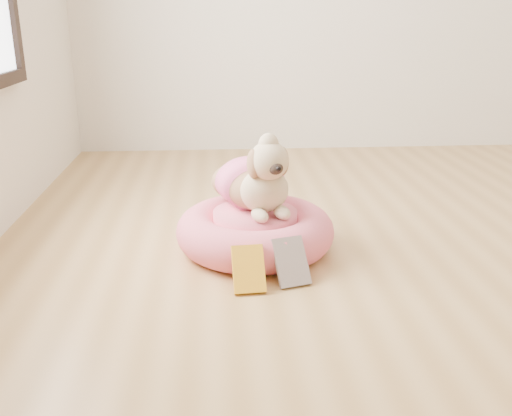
{
  "coord_description": "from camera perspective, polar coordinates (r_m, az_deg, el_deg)",
  "views": [
    {
      "loc": [
        -1.03,
        -1.9,
        0.95
      ],
      "look_at": [
        -0.87,
        0.29,
        0.2
      ],
      "focal_mm": 40.0,
      "sensor_mm": 36.0,
      "label": 1
    }
  ],
  "objects": [
    {
      "name": "book_yellow",
      "position": [
        2.06,
        -0.75,
        -6.13
      ],
      "size": [
        0.12,
        0.13,
        0.16
      ],
      "primitive_type": "cube",
      "rotation": [
        -0.6,
        0.0,
        0.08
      ],
      "color": "#FFFB1A",
      "rests_on": "floor"
    },
    {
      "name": "floor",
      "position": [
        2.36,
        22.26,
        -6.44
      ],
      "size": [
        4.5,
        4.5,
        0.0
      ],
      "primitive_type": "plane",
      "color": "#AA7F47",
      "rests_on": "ground"
    },
    {
      "name": "book_white",
      "position": [
        2.12,
        3.52,
        -5.39
      ],
      "size": [
        0.15,
        0.15,
        0.16
      ],
      "primitive_type": "cube",
      "rotation": [
        -0.62,
        0.0,
        0.28
      ],
      "color": "white",
      "rests_on": "floor"
    },
    {
      "name": "pet_bed",
      "position": [
        2.41,
        -0.09,
        -2.3
      ],
      "size": [
        0.66,
        0.66,
        0.17
      ],
      "color": "#E75A75",
      "rests_on": "floor"
    },
    {
      "name": "dog",
      "position": [
        2.36,
        -0.08,
        4.02
      ],
      "size": [
        0.47,
        0.56,
        0.35
      ],
      "primitive_type": null,
      "rotation": [
        0.0,
        0.0,
        0.32
      ],
      "color": "brown",
      "rests_on": "pet_bed"
    }
  ]
}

